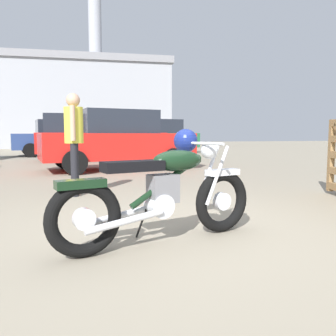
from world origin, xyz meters
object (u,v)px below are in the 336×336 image
Objects in this scene: bystander at (74,133)px; red_hatchback_near at (59,138)px; silver_sedan_mid at (99,136)px; dark_sedan_left at (118,140)px; pale_sedan_back at (160,136)px; vintage_motorcycle at (165,190)px.

red_hatchback_near reaches higher than bystander.
bystander is 7.60m from silver_sedan_mid.
dark_sedan_left is (1.25, 4.00, -0.18)m from bystander.
silver_sedan_mid is at bearing -140.44° from pale_sedan_back.
bystander is (-0.77, 2.73, 0.53)m from vintage_motorcycle.
dark_sedan_left is 0.93× the size of silver_sedan_mid.
bystander reaches higher than vintage_motorcycle.
silver_sedan_mid is at bearing -95.00° from dark_sedan_left.
red_hatchback_near is at bearing 113.87° from silver_sedan_mid.
red_hatchback_near is (-5.06, -0.63, -0.08)m from pale_sedan_back.
red_hatchback_near reaches higher than vintage_motorcycle.
dark_sedan_left is at bearing -102.31° from bystander.
red_hatchback_near is at bearing -82.33° from bystander.
dark_sedan_left reaches higher than bystander.
bystander is 12.71m from pale_sedan_back.
pale_sedan_back is at bearing -121.28° from dark_sedan_left.
vintage_motorcycle is at bearing -90.18° from silver_sedan_mid.
bystander is at bearing 64.11° from dark_sedan_left.
silver_sedan_mid is (1.03, 7.53, -0.08)m from bystander.
vintage_motorcycle is 0.46× the size of red_hatchback_near.
red_hatchback_near is at bearing 80.60° from vintage_motorcycle.
silver_sedan_mid is 1.14× the size of pale_sedan_back.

